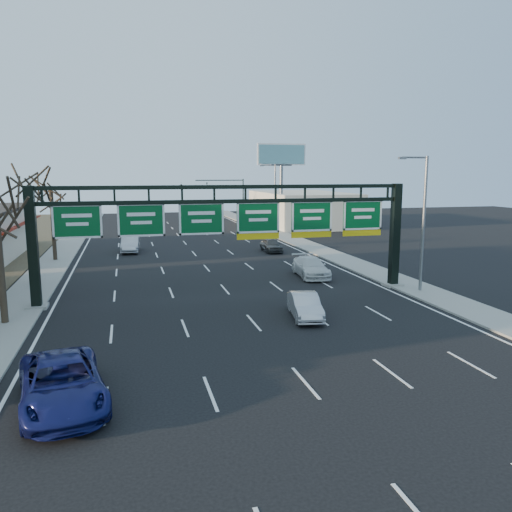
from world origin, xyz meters
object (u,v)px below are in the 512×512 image
object	(u,v)px
sign_gantry	(233,225)
car_white_wagon	(311,267)
car_silver_sedan	(305,306)
car_blue_suv	(62,383)

from	to	relation	value
sign_gantry	car_white_wagon	world-z (taller)	sign_gantry
sign_gantry	car_white_wagon	bearing A→B (deg)	33.09
sign_gantry	car_silver_sedan	xyz separation A→B (m)	(2.81, -5.80, -3.95)
sign_gantry	car_silver_sedan	distance (m)	7.56
car_blue_suv	car_silver_sedan	distance (m)	14.10
car_silver_sedan	sign_gantry	bearing A→B (deg)	125.24
sign_gantry	car_blue_suv	distance (m)	16.74
car_blue_suv	car_white_wagon	world-z (taller)	car_blue_suv
sign_gantry	car_blue_suv	size ratio (longest dim) A/B	4.22
car_silver_sedan	car_white_wagon	distance (m)	11.27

